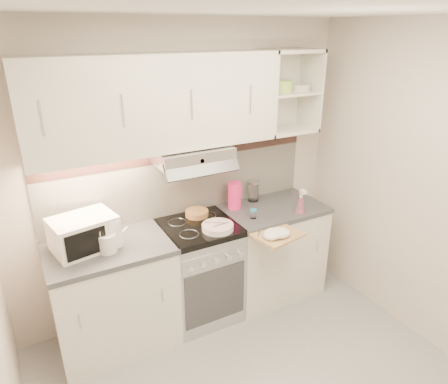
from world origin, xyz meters
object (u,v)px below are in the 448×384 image
object	(u,v)px
watering_can	(108,242)
pink_pitcher	(235,195)
spray_bottle	(300,203)
glass_jar	(254,191)
microwave	(84,233)
cutting_board	(276,234)
plate_stack	(218,227)
electric_range	(200,270)

from	to	relation	value
watering_can	pink_pitcher	bearing A→B (deg)	-9.44
watering_can	spray_bottle	bearing A→B (deg)	-25.07
watering_can	pink_pitcher	size ratio (longest dim) A/B	1.03
spray_bottle	glass_jar	bearing A→B (deg)	125.83
microwave	watering_can	world-z (taller)	microwave
cutting_board	watering_can	bearing A→B (deg)	156.06
plate_stack	spray_bottle	xyz separation A→B (m)	(0.79, -0.06, 0.07)
pink_pitcher	spray_bottle	distance (m)	0.58
microwave	spray_bottle	size ratio (longest dim) A/B	2.11
watering_can	plate_stack	xyz separation A→B (m)	(0.85, -0.08, -0.05)
microwave	glass_jar	distance (m)	1.57
watering_can	cutting_board	distance (m)	1.30
watering_can	pink_pitcher	distance (m)	1.21
spray_bottle	cutting_board	size ratio (longest dim) A/B	0.64
plate_stack	spray_bottle	bearing A→B (deg)	-4.44
spray_bottle	cutting_board	xyz separation A→B (m)	(-0.38, -0.18, -0.12)
electric_range	plate_stack	size ratio (longest dim) A/B	3.51
spray_bottle	microwave	bearing A→B (deg)	179.86
microwave	spray_bottle	world-z (taller)	microwave
microwave	cutting_board	distance (m)	1.48
glass_jar	cutting_board	xyz separation A→B (m)	(-0.17, -0.60, -0.13)
electric_range	watering_can	size ratio (longest dim) A/B	3.58
pink_pitcher	cutting_board	distance (m)	0.57
plate_stack	cutting_board	size ratio (longest dim) A/B	0.70
electric_range	microwave	size ratio (longest dim) A/B	1.81
watering_can	spray_bottle	xyz separation A→B (m)	(1.64, -0.14, 0.01)
watering_can	glass_jar	world-z (taller)	watering_can
electric_range	plate_stack	bearing A→B (deg)	-58.97
pink_pitcher	cutting_board	bearing A→B (deg)	-78.39
pink_pitcher	spray_bottle	xyz separation A→B (m)	(0.46, -0.37, -0.03)
cutting_board	electric_range	bearing A→B (deg)	131.83
watering_can	glass_jar	size ratio (longest dim) A/B	1.28
watering_can	plate_stack	bearing A→B (deg)	-25.57
electric_range	glass_jar	bearing A→B (deg)	16.71
glass_jar	cutting_board	bearing A→B (deg)	-105.49
microwave	watering_can	bearing A→B (deg)	-53.43
plate_stack	pink_pitcher	bearing A→B (deg)	42.47
spray_bottle	pink_pitcher	bearing A→B (deg)	149.68
microwave	pink_pitcher	distance (m)	1.33
microwave	plate_stack	size ratio (longest dim) A/B	1.94
pink_pitcher	spray_bottle	bearing A→B (deg)	-34.67
microwave	plate_stack	bearing A→B (deg)	-23.21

